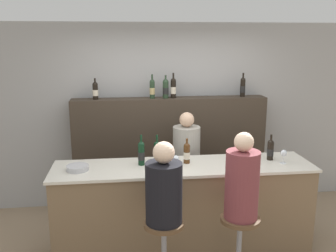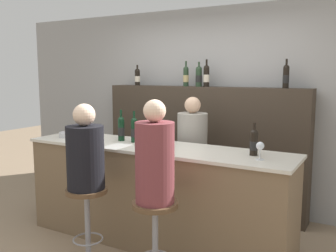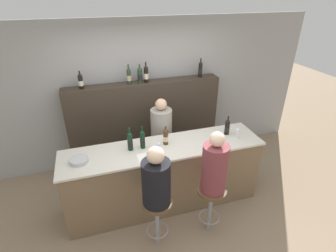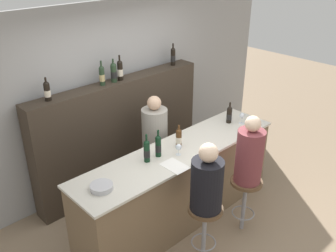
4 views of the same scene
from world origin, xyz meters
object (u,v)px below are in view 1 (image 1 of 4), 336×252
at_px(wine_bottle_counter_1, 157,152).
at_px(wine_bottle_backbar_3, 173,88).
at_px(wine_bottle_backbar_2, 166,88).
at_px(guest_seated_right, 242,182).
at_px(bar_stool_left, 164,237).
at_px(bar_stool_right, 240,232).
at_px(wine_glass_1, 284,154).
at_px(wine_bottle_counter_2, 187,153).
at_px(wine_bottle_counter_3, 270,150).
at_px(wine_bottle_backbar_1, 152,89).
at_px(wine_bottle_counter_0, 141,153).
at_px(guest_seated_left, 164,189).
at_px(metal_bowl, 78,168).
at_px(wine_glass_0, 176,159).
at_px(wine_bottle_backbar_4, 243,87).
at_px(bartender, 186,175).
at_px(wine_bottle_backbar_0, 95,90).

distance_m(wine_bottle_counter_1, wine_bottle_backbar_3, 1.29).
relative_size(wine_bottle_backbar_2, guest_seated_right, 0.37).
distance_m(bar_stool_left, bar_stool_right, 0.73).
bearing_deg(wine_glass_1, wine_bottle_counter_2, 172.45).
xyz_separation_m(wine_bottle_counter_3, wine_bottle_backbar_1, (-1.25, 1.12, 0.57)).
height_order(wine_bottle_counter_0, guest_seated_left, guest_seated_left).
relative_size(wine_glass_1, bar_stool_right, 0.21).
relative_size(wine_bottle_counter_3, guest_seated_left, 0.38).
distance_m(wine_bottle_backbar_1, bar_stool_left, 2.20).
bearing_deg(guest_seated_left, wine_bottle_backbar_2, 82.78).
relative_size(wine_bottle_counter_3, metal_bowl, 1.27).
relative_size(wine_glass_0, bar_stool_left, 0.19).
relative_size(wine_bottle_counter_2, bar_stool_right, 0.39).
bearing_deg(wine_bottle_backbar_3, wine_bottle_counter_3, -49.17).
bearing_deg(wine_bottle_backbar_4, wine_glass_0, -131.69).
bearing_deg(bartender, wine_bottle_backbar_3, 98.94).
distance_m(wine_bottle_backbar_0, metal_bowl, 1.38).
xyz_separation_m(metal_bowl, guest_seated_right, (1.57, -0.66, 0.03)).
bearing_deg(wine_bottle_counter_0, metal_bowl, -172.27).
xyz_separation_m(bar_stool_left, guest_seated_left, (0.00, -0.00, 0.49)).
xyz_separation_m(wine_bottle_counter_0, bartender, (0.59, 0.54, -0.48)).
relative_size(bar_stool_left, bar_stool_right, 1.00).
bearing_deg(wine_glass_1, bartender, 144.84).
bearing_deg(wine_bottle_counter_3, wine_bottle_backbar_2, 133.78).
bearing_deg(wine_bottle_counter_1, wine_glass_1, -5.77).
distance_m(wine_bottle_backbar_2, bartender, 1.20).
relative_size(wine_bottle_counter_0, wine_bottle_backbar_0, 1.20).
xyz_separation_m(wine_bottle_counter_2, wine_glass_1, (1.06, -0.14, -0.01)).
xyz_separation_m(wine_bottle_counter_1, wine_bottle_backbar_1, (0.04, 1.12, 0.56)).
bearing_deg(metal_bowl, wine_bottle_backbar_1, 53.58).
relative_size(guest_seated_right, bartender, 0.56).
height_order(wine_bottle_backbar_0, guest_seated_left, wine_bottle_backbar_0).
bearing_deg(wine_bottle_counter_2, wine_bottle_backbar_2, 95.31).
height_order(wine_bottle_backbar_2, wine_glass_1, wine_bottle_backbar_2).
distance_m(wine_bottle_backbar_0, wine_bottle_backbar_3, 1.05).
xyz_separation_m(wine_bottle_backbar_0, guest_seated_right, (1.43, -1.87, -0.62)).
height_order(metal_bowl, guest_seated_left, guest_seated_left).
xyz_separation_m(wine_bottle_counter_2, bartender, (0.09, 0.54, -0.46)).
xyz_separation_m(wine_bottle_counter_3, metal_bowl, (-2.14, -0.09, -0.09)).
bearing_deg(wine_bottle_counter_1, wine_bottle_backbar_0, 122.59).
bearing_deg(wine_bottle_counter_2, bar_stool_right, -62.59).
distance_m(wine_glass_0, bar_stool_left, 0.85).
bearing_deg(wine_bottle_backbar_2, wine_bottle_counter_3, -46.22).
bearing_deg(wine_bottle_backbar_4, bartender, -147.11).
bearing_deg(wine_glass_0, wine_bottle_backbar_3, 83.48).
xyz_separation_m(guest_seated_right, bartender, (-0.30, 1.30, -0.40)).
relative_size(bar_stool_left, bartender, 0.48).
height_order(wine_glass_1, metal_bowl, wine_glass_1).
distance_m(wine_bottle_counter_0, bartender, 0.94).
relative_size(wine_bottle_counter_0, wine_glass_0, 2.46).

